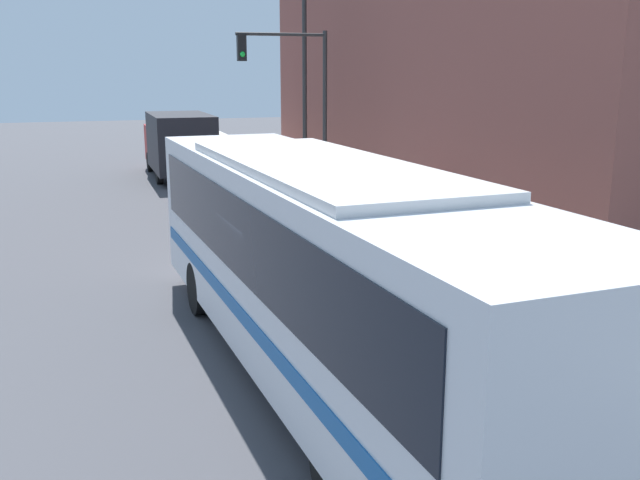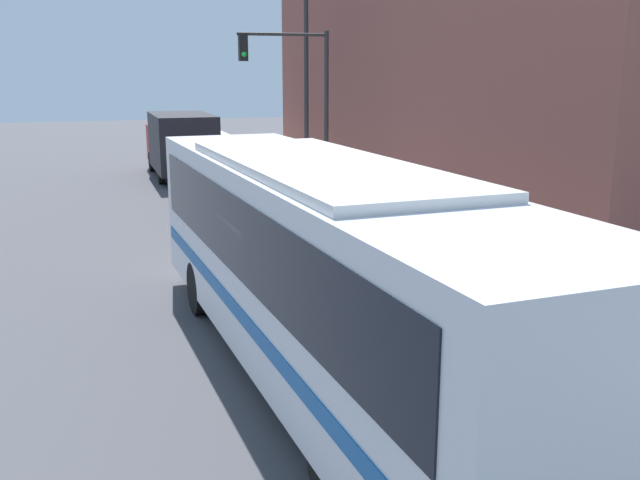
{
  "view_description": "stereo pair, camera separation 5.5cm",
  "coord_description": "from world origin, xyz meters",
  "px_view_note": "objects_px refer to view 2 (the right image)",
  "views": [
    {
      "loc": [
        -3.17,
        -10.65,
        4.69
      ],
      "look_at": [
        1.08,
        2.07,
        1.47
      ],
      "focal_mm": 40.0,
      "sensor_mm": 36.0,
      "label": 1
    },
    {
      "loc": [
        -3.12,
        -10.67,
        4.69
      ],
      "look_at": [
        1.08,
        2.07,
        1.47
      ],
      "focal_mm": 40.0,
      "sensor_mm": 36.0,
      "label": 2
    }
  ],
  "objects_px": {
    "delivery_truck": "(180,142)",
    "traffic_light_pole": "(298,86)",
    "fire_hydrant": "(479,261)",
    "parking_meter": "(374,193)",
    "city_bus": "(319,257)",
    "street_lamp": "(299,64)",
    "pedestrian_near_corner": "(413,202)"
  },
  "relations": [
    {
      "from": "delivery_truck",
      "to": "parking_meter",
      "type": "relative_size",
      "value": 5.13
    },
    {
      "from": "traffic_light_pole",
      "to": "street_lamp",
      "type": "height_order",
      "value": "street_lamp"
    },
    {
      "from": "delivery_truck",
      "to": "traffic_light_pole",
      "type": "height_order",
      "value": "traffic_light_pole"
    },
    {
      "from": "street_lamp",
      "to": "city_bus",
      "type": "bearing_deg",
      "value": -105.72
    },
    {
      "from": "street_lamp",
      "to": "pedestrian_near_corner",
      "type": "xyz_separation_m",
      "value": [
        0.74,
        -9.01,
        -3.97
      ]
    },
    {
      "from": "delivery_truck",
      "to": "street_lamp",
      "type": "relative_size",
      "value": 0.85
    },
    {
      "from": "fire_hydrant",
      "to": "street_lamp",
      "type": "height_order",
      "value": "street_lamp"
    },
    {
      "from": "delivery_truck",
      "to": "traffic_light_pole",
      "type": "xyz_separation_m",
      "value": [
        3.29,
        -7.32,
        2.57
      ]
    },
    {
      "from": "traffic_light_pole",
      "to": "pedestrian_near_corner",
      "type": "height_order",
      "value": "traffic_light_pole"
    },
    {
      "from": "delivery_truck",
      "to": "parking_meter",
      "type": "distance_m",
      "value": 12.98
    },
    {
      "from": "city_bus",
      "to": "traffic_light_pole",
      "type": "distance_m",
      "value": 15.6
    },
    {
      "from": "city_bus",
      "to": "delivery_truck",
      "type": "bearing_deg",
      "value": 85.07
    },
    {
      "from": "traffic_light_pole",
      "to": "parking_meter",
      "type": "height_order",
      "value": "traffic_light_pole"
    },
    {
      "from": "parking_meter",
      "to": "street_lamp",
      "type": "relative_size",
      "value": 0.17
    },
    {
      "from": "delivery_truck",
      "to": "pedestrian_near_corner",
      "type": "bearing_deg",
      "value": -70.2
    },
    {
      "from": "traffic_light_pole",
      "to": "parking_meter",
      "type": "bearing_deg",
      "value": -79.64
    },
    {
      "from": "parking_meter",
      "to": "traffic_light_pole",
      "type": "bearing_deg",
      "value": 100.36
    },
    {
      "from": "city_bus",
      "to": "delivery_truck",
      "type": "distance_m",
      "value": 22.24
    },
    {
      "from": "fire_hydrant",
      "to": "parking_meter",
      "type": "height_order",
      "value": "parking_meter"
    },
    {
      "from": "delivery_truck",
      "to": "traffic_light_pole",
      "type": "relative_size",
      "value": 1.18
    },
    {
      "from": "parking_meter",
      "to": "fire_hydrant",
      "type": "bearing_deg",
      "value": -90.0
    },
    {
      "from": "city_bus",
      "to": "delivery_truck",
      "type": "xyz_separation_m",
      "value": [
        0.82,
        22.22,
        -0.41
      ]
    },
    {
      "from": "parking_meter",
      "to": "pedestrian_near_corner",
      "type": "xyz_separation_m",
      "value": [
        0.69,
        -1.3,
        -0.09
      ]
    },
    {
      "from": "city_bus",
      "to": "pedestrian_near_corner",
      "type": "height_order",
      "value": "city_bus"
    },
    {
      "from": "fire_hydrant",
      "to": "pedestrian_near_corner",
      "type": "height_order",
      "value": "pedestrian_near_corner"
    },
    {
      "from": "delivery_truck",
      "to": "fire_hydrant",
      "type": "bearing_deg",
      "value": -77.19
    },
    {
      "from": "fire_hydrant",
      "to": "street_lamp",
      "type": "bearing_deg",
      "value": 90.19
    },
    {
      "from": "delivery_truck",
      "to": "street_lamp",
      "type": "distance_m",
      "value": 7.02
    },
    {
      "from": "city_bus",
      "to": "parking_meter",
      "type": "height_order",
      "value": "city_bus"
    },
    {
      "from": "city_bus",
      "to": "street_lamp",
      "type": "distance_m",
      "value": 18.58
    },
    {
      "from": "street_lamp",
      "to": "pedestrian_near_corner",
      "type": "distance_m",
      "value": 9.87
    },
    {
      "from": "delivery_truck",
      "to": "city_bus",
      "type": "bearing_deg",
      "value": -92.12
    }
  ]
}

